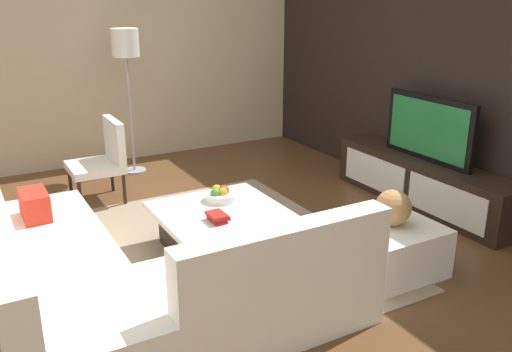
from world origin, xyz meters
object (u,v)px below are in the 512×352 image
television (429,129)px  coffee_table (220,228)px  media_console (423,183)px  fruit_bowl (220,195)px  sectional_couch (126,279)px  accent_chair_near (104,156)px  decorative_ball (393,208)px  floor_lamp (126,52)px  book_stack (218,217)px  ottoman (390,247)px

television → coffee_table: 2.38m
coffee_table → media_console: bearing=87.5°
fruit_bowl → sectional_couch: bearing=-54.0°
accent_chair_near → fruit_bowl: accent_chair_near is taller
accent_chair_near → decorative_ball: bearing=33.2°
coffee_table → floor_lamp: 2.78m
media_console → book_stack: size_ratio=11.44×
media_console → accent_chair_near: bearing=-122.2°
television → ottoman: television is taller
accent_chair_near → fruit_bowl: (1.50, 0.63, -0.06)m
sectional_couch → book_stack: (-0.40, 0.88, 0.13)m
accent_chair_near → ottoman: accent_chair_near is taller
sectional_couch → fruit_bowl: size_ratio=8.85×
media_console → book_stack: bearing=-87.2°
coffee_table → decorative_ball: 1.47m
fruit_bowl → book_stack: 0.46m
media_console → fruit_bowl: size_ratio=7.85×
book_stack → decorative_ball: bearing=56.0°
decorative_ball → book_stack: bearing=-124.0°
media_console → accent_chair_near: accent_chair_near is taller
floor_lamp → decorative_ball: 3.73m
book_stack → sectional_couch: bearing=-65.7°
floor_lamp → coffee_table: bearing=-0.4°
television → book_stack: size_ratio=5.82×
television → sectional_couch: bearing=-81.1°
television → coffee_table: bearing=-92.5°
media_console → sectional_couch: 3.34m
television → decorative_ball: 1.58m
floor_lamp → fruit_bowl: (2.29, 0.08, -1.03)m
media_console → book_stack: (0.12, -2.42, 0.17)m
media_console → fruit_bowl: fruit_bowl is taller
television → floor_lamp: floor_lamp is taller
sectional_couch → decorative_ball: (0.38, 2.03, 0.25)m
floor_lamp → accent_chair_near: bearing=-34.9°
accent_chair_near → book_stack: (1.90, 0.41, -0.07)m
floor_lamp → ottoman: bearing=16.2°
ottoman → media_console: bearing=125.2°
ottoman → decorative_ball: bearing=0.0°
book_stack → ottoman: bearing=56.0°
sectional_couch → book_stack: sectional_couch is taller
coffee_table → floor_lamp: bearing=179.6°
accent_chair_near → floor_lamp: floor_lamp is taller
decorative_ball → book_stack: size_ratio=1.49×
coffee_table → accent_chair_near: (-1.68, -0.54, 0.29)m
floor_lamp → decorative_ball: (3.47, 1.01, -0.92)m
decorative_ball → book_stack: 1.39m
accent_chair_near → floor_lamp: 1.37m
coffee_table → ottoman: bearing=45.9°
television → book_stack: 2.46m
coffee_table → accent_chair_near: accent_chair_near is taller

